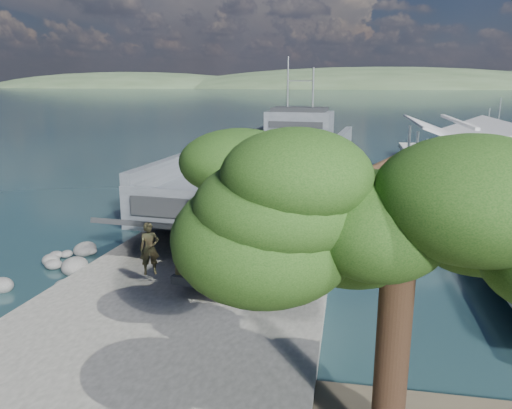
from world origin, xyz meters
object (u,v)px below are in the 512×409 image
sailboat_far (494,158)px  sailboat_near (484,170)px  military_truck (249,216)px  landing_craft (274,170)px  soldier (150,258)px  pier (456,174)px  overhang_tree (371,194)px

sailboat_far → sailboat_near: bearing=-89.9°
military_truck → landing_craft: bearing=102.7°
soldier → sailboat_near: (18.91, 29.85, -1.18)m
pier → landing_craft: bearing=166.1°
military_truck → overhang_tree: 11.85m
landing_craft → sailboat_far: landing_craft is taller
sailboat_near → sailboat_far: sailboat_far is taller
pier → sailboat_near: 11.08m
pier → soldier: (-14.55, -19.75, -0.11)m
landing_craft → sailboat_near: (17.71, 6.79, -0.60)m
military_truck → sailboat_near: sailboat_near is taller
pier → sailboat_near: sailboat_near is taller
soldier → overhang_tree: size_ratio=0.24×
military_truck → overhang_tree: overhang_tree is taller
military_truck → sailboat_far: (18.45, 33.76, -2.08)m
overhang_tree → landing_craft: bearing=101.8°
soldier → sailboat_far: 42.78m
landing_craft → soldier: (-1.19, -23.06, 0.58)m
sailboat_far → landing_craft: bearing=-125.1°
sailboat_far → pier: bearing=-91.6°
overhang_tree → military_truck: bearing=113.1°
pier → landing_craft: size_ratio=1.16×
military_truck → sailboat_near: size_ratio=1.48×
landing_craft → overhang_tree: size_ratio=4.68×
military_truck → overhang_tree: size_ratio=1.07×
pier → soldier: bearing=-126.4°
pier → sailboat_far: 18.60m
soldier → sailboat_near: sailboat_near is taller
landing_craft → overhang_tree: (6.36, -30.32, 4.98)m
soldier → overhang_tree: (7.55, -7.26, 4.40)m
sailboat_near → landing_craft: bearing=-166.7°
pier → sailboat_far: bearing=67.8°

